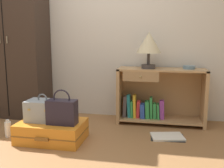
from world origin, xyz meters
name	(u,v)px	position (x,y,z in m)	size (l,w,h in m)	color
ground_plane	(55,160)	(0.00, 0.00, 0.00)	(9.00, 9.00, 0.00)	olive
back_wall	(96,21)	(0.00, 1.50, 1.30)	(6.40, 0.10, 2.60)	beige
wardrobe	(14,40)	(-1.07, 1.20, 1.05)	(0.86, 0.47, 2.11)	#33261E
bookshelf	(157,97)	(0.86, 1.25, 0.34)	(1.09, 0.39, 0.70)	tan
table_lamp	(149,44)	(0.74, 1.21, 1.00)	(0.30, 0.30, 0.45)	#3D3838
bowl	(189,67)	(1.24, 1.26, 0.72)	(0.15, 0.15, 0.04)	slate
suitcase_large	(52,131)	(-0.21, 0.42, 0.10)	(0.69, 0.48, 0.21)	orange
train_case	(43,110)	(-0.31, 0.44, 0.32)	(0.33, 0.25, 0.29)	#8E99A3
handbag	(62,112)	(-0.07, 0.37, 0.34)	(0.30, 0.14, 0.36)	#231E2D
bottle	(8,129)	(-0.73, 0.42, 0.09)	(0.07, 0.07, 0.19)	white
open_book_on_floor	(167,137)	(1.00, 0.74, 0.01)	(0.39, 0.31, 0.02)	white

